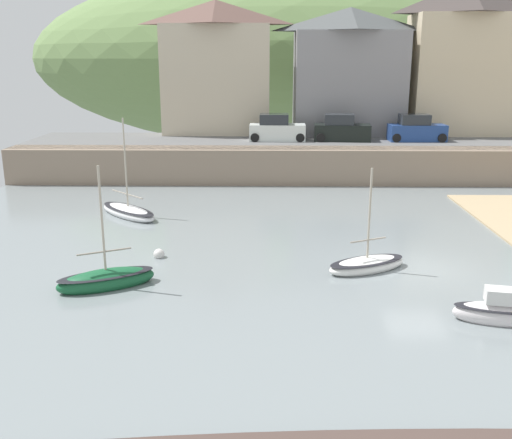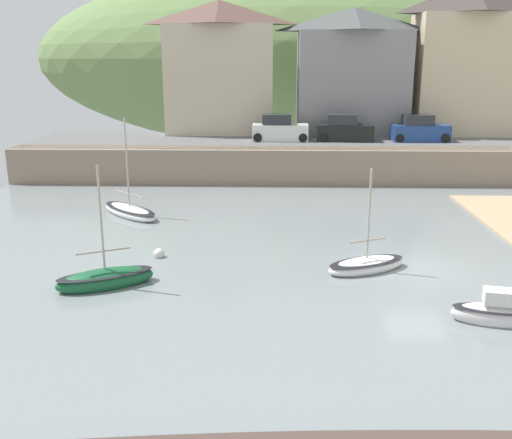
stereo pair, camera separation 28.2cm
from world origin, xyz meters
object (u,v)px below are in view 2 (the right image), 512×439
Objects in this scene: waterfront_building_left at (220,67)px; sailboat_tall_mast at (130,211)px; rowboat_small_beached at (499,314)px; mooring_buoy at (159,254)px; motorboat_with_cabin at (366,265)px; church_with_spire at (469,46)px; sailboat_far_left at (105,279)px; waterfront_building_right at (467,58)px; parked_car_near_slipway at (279,130)px; parked_car_by_wall at (344,130)px; parked_car_end_of_row at (420,130)px; waterfront_building_centre at (352,71)px.

sailboat_tall_mast is at bearing -101.70° from waterfront_building_left.
waterfront_building_left is 33.09m from rowboat_small_beached.
waterfront_building_left reaches higher than mooring_buoy.
church_with_spire is at bearing 41.09° from motorboat_with_cabin.
church_with_spire reaches higher than sailboat_far_left.
waterfront_building_right is 32.11m from rowboat_small_beached.
sailboat_tall_mast is at bearing -139.01° from church_with_spire.
rowboat_small_beached is 26.68m from parked_car_near_slipway.
sailboat_tall_mast is (-1.52, 10.19, -0.05)m from sailboat_far_left.
rowboat_small_beached is 0.74× the size of parked_car_by_wall.
waterfront_building_left is 2.48× the size of parked_car_end_of_row.
church_with_spire is at bearing 71.63° from waterfront_building_right.
mooring_buoy is at bearing 145.46° from motorboat_with_cabin.
waterfront_building_centre is at bearing 133.78° from parked_car_end_of_row.
waterfront_building_centre is 20.12× the size of mooring_buoy.
motorboat_with_cabin is 21.30m from parked_car_near_slipway.
waterfront_building_centre is 9.00m from waterfront_building_right.
waterfront_building_centre is 30.93m from rowboat_small_beached.
sailboat_far_left is at bearing -112.73° from parked_car_by_wall.
sailboat_far_left is 13.95m from rowboat_small_beached.
parked_car_by_wall is at bearing -155.57° from waterfront_building_right.
church_with_spire reaches higher than parked_car_end_of_row.
church_with_spire is 27.58× the size of mooring_buoy.
mooring_buoy is at bearing -104.36° from parked_car_near_slipway.
church_with_spire reaches higher than waterfront_building_left.
sailboat_tall_mast is at bearing -143.31° from waterfront_building_right.
waterfront_building_left is 1.06× the size of waterfront_building_centre.
waterfront_building_left is 0.77× the size of church_with_spire.
church_with_spire is 19.12m from parked_car_near_slipway.
waterfront_building_left is at bearing 59.38° from sailboat_far_left.
parked_car_by_wall is (13.08, 12.63, 2.96)m from sailboat_tall_mast.
waterfront_building_centre reaches higher than sailboat_far_left.
sailboat_tall_mast is 1.32× the size of parked_car_end_of_row.
motorboat_with_cabin is (11.64, -8.19, -0.01)m from sailboat_tall_mast.
mooring_buoy is (-0.65, -23.94, -7.47)m from waterfront_building_left.
rowboat_small_beached is 0.75× the size of parked_car_end_of_row.
waterfront_building_right is 16.19m from parked_car_near_slipway.
sailboat_far_left is at bearing -126.05° from church_with_spire.
waterfront_building_right reaches higher than waterfront_building_left.
waterfront_building_right is 4.33m from church_with_spire.
motorboat_with_cabin is (10.12, 2.00, -0.06)m from sailboat_far_left.
waterfront_building_left is 28.35m from sailboat_far_left.
waterfront_building_left is 19.45m from waterfront_building_right.
waterfront_building_right reaches higher than sailboat_tall_mast.
waterfront_building_left reaches higher than parked_car_near_slipway.
parked_car_near_slipway is at bearing -141.93° from waterfront_building_centre.
sailboat_far_left is (-12.52, -27.32, -7.03)m from waterfront_building_centre.
waterfront_building_right reaches higher than sailboat_far_left.
parked_car_by_wall is (-0.96, -4.50, -4.12)m from waterfront_building_centre.
church_with_spire is at bearing 10.90° from waterfront_building_left.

